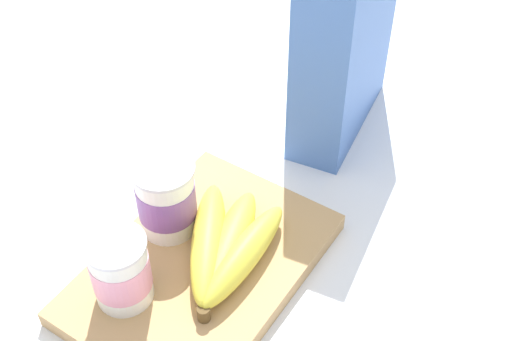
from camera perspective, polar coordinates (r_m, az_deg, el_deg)
The scene contains 6 objects.
ground_plane at distance 0.78m, azimuth -4.53°, elevation -8.61°, with size 2.40×2.40×0.00m, color white.
cutting_board at distance 0.77m, azimuth -4.58°, elevation -8.12°, with size 0.30×0.20×0.02m, color tan.
cereal_box at distance 0.89m, azimuth 7.42°, elevation 10.61°, with size 0.21×0.07×0.26m, color #4770B7.
yogurt_cup_front at distance 0.71m, azimuth -11.30°, elevation -8.20°, with size 0.06×0.06×0.09m.
yogurt_cup_back at distance 0.77m, azimuth -7.54°, elevation -2.25°, with size 0.07×0.07×0.09m.
banana_bunch at distance 0.75m, azimuth -2.53°, elevation -6.49°, with size 0.18×0.12×0.04m.
Camera 1 is at (-0.36, -0.31, 0.62)m, focal length 47.74 mm.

